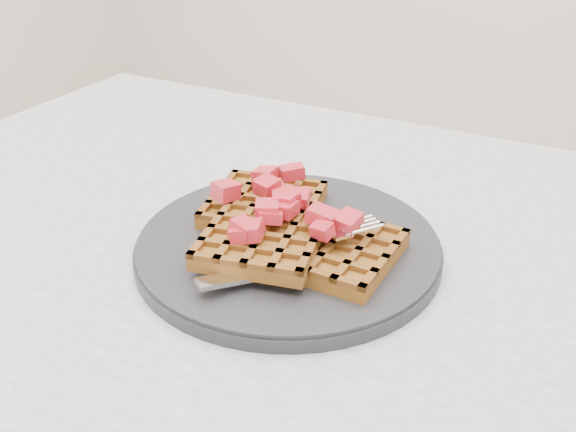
{
  "coord_description": "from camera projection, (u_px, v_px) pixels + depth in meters",
  "views": [
    {
      "loc": [
        0.17,
        -0.44,
        1.07
      ],
      "look_at": [
        -0.07,
        0.02,
        0.79
      ],
      "focal_mm": 40.0,
      "sensor_mm": 36.0,
      "label": 1
    }
  ],
  "objects": [
    {
      "name": "fork",
      "position": [
        306.0,
        260.0,
        0.55
      ],
      "size": [
        0.12,
        0.16,
        0.02
      ],
      "primitive_type": null,
      "rotation": [
        0.0,
        0.0,
        -0.62
      ],
      "color": "silver",
      "rests_on": "plate"
    },
    {
      "name": "table",
      "position": [
        346.0,
        380.0,
        0.62
      ],
      "size": [
        1.2,
        0.8,
        0.75
      ],
      "color": "silver",
      "rests_on": "ground"
    },
    {
      "name": "strawberry_pile",
      "position": [
        288.0,
        202.0,
        0.58
      ],
      "size": [
        0.15,
        0.15,
        0.02
      ],
      "primitive_type": null,
      "color": "#A51220",
      "rests_on": "waffles"
    },
    {
      "name": "plate",
      "position": [
        288.0,
        246.0,
        0.6
      ],
      "size": [
        0.28,
        0.28,
        0.02
      ],
      "primitive_type": "cylinder",
      "color": "black",
      "rests_on": "table"
    },
    {
      "name": "waffles",
      "position": [
        286.0,
        230.0,
        0.59
      ],
      "size": [
        0.21,
        0.2,
        0.03
      ],
      "color": "#8F581E",
      "rests_on": "plate"
    }
  ]
}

